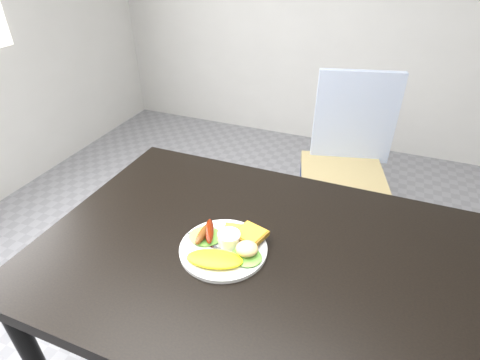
# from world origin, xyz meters

# --- Properties ---
(dining_table) EXTENTS (1.20, 0.80, 0.04)m
(dining_table) POSITION_xyz_m (0.00, 0.00, 0.73)
(dining_table) COLOR black
(dining_table) RESTS_ON ground
(dining_chair) EXTENTS (0.49, 0.49, 0.05)m
(dining_chair) POSITION_xyz_m (0.11, 0.95, 0.45)
(dining_chair) COLOR tan
(dining_chair) RESTS_ON ground
(person) EXTENTS (0.60, 0.49, 1.43)m
(person) POSITION_xyz_m (0.20, 0.75, 0.71)
(person) COLOR navy
(person) RESTS_ON ground
(plate) EXTENTS (0.23, 0.23, 0.01)m
(plate) POSITION_xyz_m (-0.10, -0.03, 0.76)
(plate) COLOR white
(plate) RESTS_ON dining_table
(lettuce_left) EXTENTS (0.10, 0.09, 0.01)m
(lettuce_left) POSITION_xyz_m (-0.16, -0.02, 0.77)
(lettuce_left) COLOR green
(lettuce_left) RESTS_ON plate
(lettuce_right) EXTENTS (0.08, 0.08, 0.01)m
(lettuce_right) POSITION_xyz_m (-0.03, -0.05, 0.77)
(lettuce_right) COLOR #4F9A2E
(lettuce_right) RESTS_ON plate
(omelette) EXTENTS (0.16, 0.10, 0.02)m
(omelette) POSITION_xyz_m (-0.09, -0.09, 0.77)
(omelette) COLOR yellow
(omelette) RESTS_ON plate
(sausage_a) EXTENTS (0.03, 0.09, 0.02)m
(sausage_a) POSITION_xyz_m (-0.16, -0.03, 0.78)
(sausage_a) COLOR brown
(sausage_a) RESTS_ON lettuce_left
(sausage_b) EXTENTS (0.06, 0.10, 0.02)m
(sausage_b) POSITION_xyz_m (-0.15, -0.01, 0.78)
(sausage_b) COLOR #602408
(sausage_b) RESTS_ON lettuce_left
(ramekin) EXTENTS (0.07, 0.07, 0.04)m
(ramekin) POSITION_xyz_m (-0.09, -0.02, 0.78)
(ramekin) COLOR white
(ramekin) RESTS_ON plate
(toast_a) EXTENTS (0.09, 0.09, 0.01)m
(toast_a) POSITION_xyz_m (-0.08, 0.02, 0.77)
(toast_a) COLOR olive
(toast_a) RESTS_ON plate
(toast_b) EXTENTS (0.09, 0.09, 0.01)m
(toast_b) POSITION_xyz_m (-0.04, 0.02, 0.78)
(toast_b) COLOR olive
(toast_b) RESTS_ON toast_a
(potato_salad) EXTENTS (0.07, 0.07, 0.03)m
(potato_salad) POSITION_xyz_m (-0.03, -0.04, 0.79)
(potato_salad) COLOR beige
(potato_salad) RESTS_ON lettuce_right
(fork) EXTENTS (0.16, 0.06, 0.00)m
(fork) POSITION_xyz_m (-0.13, -0.04, 0.76)
(fork) COLOR #ADAFB7
(fork) RESTS_ON plate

